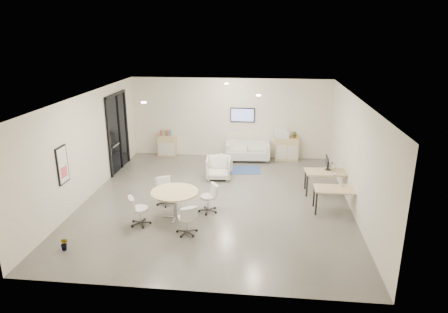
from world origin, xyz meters
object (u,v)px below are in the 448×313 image
at_px(loveseat, 248,151).
at_px(armchair_left, 220,164).
at_px(desk_front, 338,191).
at_px(sideboard_left, 167,146).
at_px(sideboard_right, 287,149).
at_px(desk_rear, 328,174).
at_px(armchair_right, 218,167).
at_px(round_table, 175,194).

relative_size(loveseat, armchair_left, 2.62).
bearing_deg(armchair_left, desk_front, 6.91).
relative_size(loveseat, desk_front, 1.31).
relative_size(sideboard_left, desk_front, 0.62).
bearing_deg(sideboard_right, desk_rear, -71.11).
height_order(loveseat, armchair_left, loveseat).
bearing_deg(loveseat, armchair_right, -116.96).
distance_m(armchair_right, round_table, 3.30).
bearing_deg(desk_front, armchair_right, 148.95).
relative_size(loveseat, armchair_right, 2.12).
distance_m(sideboard_left, sideboard_right, 4.91).
bearing_deg(desk_front, round_table, -168.40).
height_order(sideboard_left, round_table, sideboard_left).
xyz_separation_m(sideboard_right, armchair_right, (-2.48, -2.39, -0.04)).
distance_m(desk_rear, desk_front, 1.32).
height_order(desk_rear, desk_front, desk_rear).
height_order(sideboard_right, loveseat, sideboard_right).
xyz_separation_m(loveseat, armchair_left, (-0.94, -1.58, -0.01)).
relative_size(sideboard_right, desk_rear, 0.61).
distance_m(sideboard_left, desk_front, 7.75).
bearing_deg(desk_front, desk_rear, 94.86).
bearing_deg(round_table, desk_front, 11.10).
relative_size(armchair_left, desk_front, 0.50).
distance_m(armchair_left, armchair_right, 0.63).
xyz_separation_m(sideboard_left, armchair_left, (2.40, -1.79, -0.08)).
relative_size(sideboard_left, loveseat, 0.47).
bearing_deg(desk_front, loveseat, 122.57).
height_order(loveseat, armchair_right, armchair_right).
bearing_deg(armchair_right, loveseat, 61.80).
bearing_deg(sideboard_right, sideboard_left, 179.70).
bearing_deg(round_table, sideboard_right, 59.36).
bearing_deg(sideboard_left, armchair_right, -44.84).
xyz_separation_m(sideboard_left, round_table, (1.61, -5.59, 0.29)).
height_order(loveseat, desk_rear, loveseat).
bearing_deg(desk_rear, armchair_right, 160.21).
height_order(sideboard_right, armchair_left, sideboard_right).
bearing_deg(sideboard_right, round_table, -120.64).
bearing_deg(round_table, sideboard_left, 106.03).
xyz_separation_m(desk_rear, desk_front, (0.10, -1.32, -0.04)).
bearing_deg(round_table, armchair_left, 78.20).
distance_m(sideboard_left, desk_rear, 6.94).
xyz_separation_m(sideboard_right, loveseat, (-1.56, -0.19, -0.11)).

